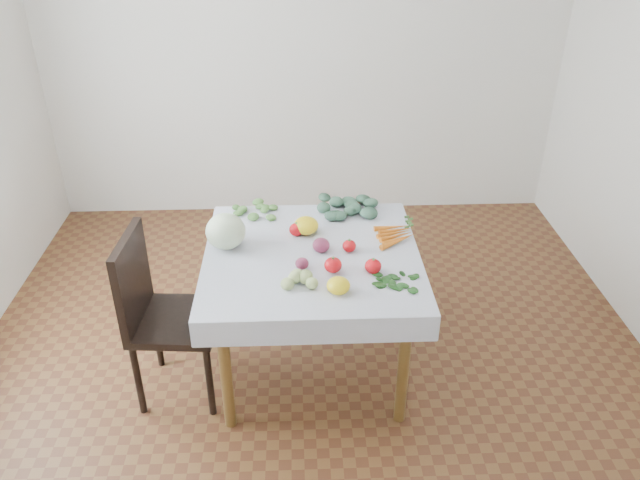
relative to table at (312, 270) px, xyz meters
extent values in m
plane|color=brown|center=(0.00, 0.00, -0.65)|extent=(4.00, 4.00, 0.00)
cube|color=white|center=(0.00, 2.00, 0.70)|extent=(4.00, 0.04, 2.70)
cube|color=brown|center=(0.00, 0.00, 0.08)|extent=(1.00, 1.00, 0.04)
cylinder|color=brown|center=(-0.44, -0.44, -0.30)|extent=(0.06, 0.06, 0.71)
cylinder|color=brown|center=(0.44, -0.44, -0.30)|extent=(0.06, 0.06, 0.71)
cylinder|color=brown|center=(-0.44, 0.44, -0.30)|extent=(0.06, 0.06, 0.71)
cylinder|color=brown|center=(0.44, 0.44, -0.30)|extent=(0.06, 0.06, 0.71)
cube|color=white|center=(0.00, 0.00, 0.10)|extent=(1.12, 1.12, 0.01)
cube|color=black|center=(-0.71, -0.16, -0.19)|extent=(0.46, 0.46, 0.04)
cube|color=black|center=(-0.91, -0.15, 0.07)|extent=(0.07, 0.43, 0.47)
cylinder|color=black|center=(-0.91, -0.33, -0.43)|extent=(0.04, 0.04, 0.44)
cylinder|color=black|center=(-0.54, -0.36, -0.43)|extent=(0.04, 0.04, 0.44)
cylinder|color=black|center=(-0.88, 0.04, -0.43)|extent=(0.04, 0.04, 0.44)
cylinder|color=black|center=(-0.51, 0.01, -0.43)|extent=(0.04, 0.04, 0.44)
ellipsoid|color=#DBEFC8|center=(-0.45, 0.09, 0.20)|extent=(0.23, 0.23, 0.19)
ellipsoid|color=red|center=(-0.08, 0.20, 0.14)|extent=(0.09, 0.09, 0.07)
ellipsoid|color=red|center=(0.20, 0.02, 0.13)|extent=(0.08, 0.08, 0.06)
ellipsoid|color=red|center=(0.10, -0.18, 0.14)|extent=(0.11, 0.11, 0.08)
ellipsoid|color=red|center=(0.30, -0.19, 0.14)|extent=(0.10, 0.10, 0.07)
ellipsoid|color=yellow|center=(-0.03, 0.22, 0.15)|extent=(0.14, 0.14, 0.10)
ellipsoid|color=yellow|center=(0.11, -0.36, 0.14)|extent=(0.11, 0.11, 0.08)
ellipsoid|color=#5C1A39|center=(0.05, 0.02, 0.14)|extent=(0.11, 0.11, 0.08)
ellipsoid|color=#5C1A39|center=(-0.05, -0.14, 0.13)|extent=(0.08, 0.08, 0.06)
ellipsoid|color=#AFD178|center=(-0.05, -0.28, 0.13)|extent=(0.06, 0.06, 0.05)
ellipsoid|color=#AFD178|center=(-0.08, -0.26, 0.13)|extent=(0.06, 0.06, 0.05)
ellipsoid|color=#AFD178|center=(-0.07, -0.30, 0.13)|extent=(0.06, 0.06, 0.05)
ellipsoid|color=#AFD178|center=(-0.03, -0.26, 0.13)|extent=(0.06, 0.06, 0.05)
ellipsoid|color=#AFD178|center=(-0.12, -0.27, 0.13)|extent=(0.06, 0.06, 0.05)
ellipsoid|color=#AFD178|center=(-0.02, -0.31, 0.13)|extent=(0.06, 0.06, 0.05)
ellipsoid|color=#AFD178|center=(-0.06, -0.22, 0.13)|extent=(0.06, 0.06, 0.05)
cone|color=orange|center=(0.46, 0.24, 0.12)|extent=(0.21, 0.06, 0.03)
cone|color=orange|center=(0.46, 0.21, 0.12)|extent=(0.21, 0.08, 0.03)
cone|color=orange|center=(0.46, 0.17, 0.12)|extent=(0.21, 0.10, 0.03)
cone|color=orange|center=(0.46, 0.14, 0.12)|extent=(0.20, 0.11, 0.03)
cone|color=orange|center=(0.46, 0.11, 0.12)|extent=(0.20, 0.13, 0.03)
cone|color=orange|center=(0.46, 0.07, 0.12)|extent=(0.19, 0.14, 0.03)
ellipsoid|color=#3B614F|center=(0.25, 0.48, 0.13)|extent=(0.08, 0.08, 0.05)
ellipsoid|color=#3B614F|center=(0.19, 0.50, 0.13)|extent=(0.08, 0.08, 0.05)
ellipsoid|color=#3B614F|center=(0.23, 0.44, 0.13)|extent=(0.08, 0.08, 0.05)
ellipsoid|color=#3B614F|center=(0.25, 0.52, 0.13)|extent=(0.08, 0.08, 0.05)
ellipsoid|color=#3B614F|center=(0.16, 0.47, 0.13)|extent=(0.08, 0.08, 0.05)
ellipsoid|color=#3B614F|center=(0.29, 0.45, 0.13)|extent=(0.08, 0.08, 0.05)
ellipsoid|color=#3B614F|center=(0.19, 0.55, 0.13)|extent=(0.08, 0.08, 0.05)
ellipsoid|color=#3B614F|center=(0.19, 0.41, 0.13)|extent=(0.08, 0.08, 0.05)
ellipsoid|color=#3B614F|center=(0.32, 0.52, 0.13)|extent=(0.08, 0.08, 0.05)
ellipsoid|color=#3B614F|center=(0.11, 0.51, 0.13)|extent=(0.08, 0.08, 0.05)
ellipsoid|color=#3B614F|center=(0.29, 0.39, 0.13)|extent=(0.08, 0.08, 0.05)
ellipsoid|color=#3B614F|center=(0.25, 0.59, 0.13)|extent=(0.08, 0.08, 0.05)
ellipsoid|color=#3B614F|center=(0.10, 0.41, 0.13)|extent=(0.08, 0.08, 0.05)
ellipsoid|color=#3B614F|center=(0.38, 0.46, 0.13)|extent=(0.08, 0.08, 0.05)
ellipsoid|color=#3B614F|center=(0.12, 0.58, 0.13)|extent=(0.08, 0.08, 0.05)
ellipsoid|color=#3B614F|center=(0.21, 0.34, 0.13)|extent=(0.08, 0.08, 0.05)
ellipsoid|color=#174816|center=(0.43, -0.29, 0.11)|extent=(0.05, 0.03, 0.01)
ellipsoid|color=#174816|center=(0.40, -0.27, 0.11)|extent=(0.05, 0.03, 0.01)
ellipsoid|color=#174816|center=(0.41, -0.31, 0.11)|extent=(0.05, 0.03, 0.01)
ellipsoid|color=#174816|center=(0.44, -0.27, 0.11)|extent=(0.05, 0.03, 0.01)
ellipsoid|color=#174816|center=(0.38, -0.28, 0.11)|extent=(0.05, 0.03, 0.01)
ellipsoid|color=#174816|center=(0.44, -0.31, 0.11)|extent=(0.05, 0.03, 0.01)
ellipsoid|color=#174816|center=(0.42, -0.24, 0.11)|extent=(0.05, 0.03, 0.01)
ellipsoid|color=#174816|center=(0.38, -0.32, 0.11)|extent=(0.05, 0.03, 0.01)
ellipsoid|color=#174816|center=(0.47, -0.28, 0.11)|extent=(0.05, 0.03, 0.01)
ellipsoid|color=#174816|center=(0.37, -0.25, 0.11)|extent=(0.05, 0.03, 0.01)
ellipsoid|color=#174816|center=(0.42, -0.34, 0.11)|extent=(0.05, 0.03, 0.01)
ellipsoid|color=#174816|center=(0.46, -0.23, 0.11)|extent=(0.05, 0.03, 0.01)
ellipsoid|color=#174816|center=(0.34, -0.30, 0.11)|extent=(0.05, 0.03, 0.01)
ellipsoid|color=#174816|center=(0.49, -0.32, 0.11)|extent=(0.05, 0.03, 0.01)
ellipsoid|color=#174816|center=(0.39, -0.21, 0.11)|extent=(0.05, 0.03, 0.01)
ellipsoid|color=#174816|center=(0.37, -0.36, 0.11)|extent=(0.05, 0.03, 0.01)
ellipsoid|color=#174816|center=(0.51, -0.25, 0.11)|extent=(0.05, 0.03, 0.01)
ellipsoid|color=#174816|center=(0.32, -0.25, 0.11)|extent=(0.05, 0.03, 0.01)
ellipsoid|color=#57813B|center=(-0.31, 0.48, 0.12)|extent=(0.06, 0.06, 0.03)
ellipsoid|color=#57813B|center=(-0.35, 0.50, 0.12)|extent=(0.06, 0.06, 0.03)
ellipsoid|color=#57813B|center=(-0.34, 0.45, 0.12)|extent=(0.06, 0.06, 0.03)
ellipsoid|color=#57813B|center=(-0.29, 0.51, 0.12)|extent=(0.06, 0.06, 0.03)
ellipsoid|color=#57813B|center=(-0.40, 0.49, 0.12)|extent=(0.06, 0.06, 0.03)
ellipsoid|color=#57813B|center=(-0.28, 0.43, 0.12)|extent=(0.06, 0.06, 0.03)
ellipsoid|color=#57813B|center=(-0.33, 0.55, 0.12)|extent=(0.06, 0.06, 0.03)
ellipsoid|color=#57813B|center=(-0.40, 0.42, 0.12)|extent=(0.06, 0.06, 0.03)
ellipsoid|color=#57813B|center=(-0.22, 0.49, 0.12)|extent=(0.06, 0.06, 0.03)
ellipsoid|color=#57813B|center=(-0.43, 0.54, 0.12)|extent=(0.06, 0.06, 0.03)
camera|label=1|loc=(-0.07, -2.78, 1.81)|focal=35.00mm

